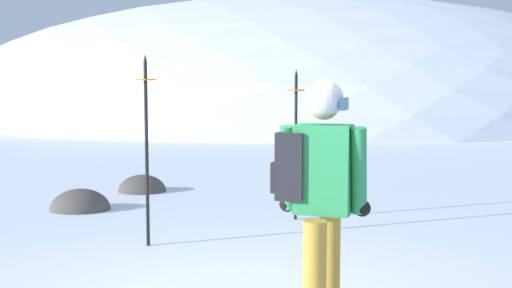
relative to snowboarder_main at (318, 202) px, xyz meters
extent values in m
ellipsoid|color=white|center=(2.89, 28.71, -0.92)|extent=(34.93, 31.44, 11.31)
cylinder|color=#BC8E33|center=(0.11, 0.22, -0.48)|extent=(0.15, 0.15, 0.82)
cylinder|color=#BC8E33|center=(-0.05, -0.24, -0.48)|extent=(0.15, 0.15, 0.82)
cube|color=#2D9351|center=(0.03, -0.01, 0.22)|extent=(0.41, 0.33, 0.58)
cylinder|color=#2D9351|center=(-0.19, 0.07, 0.22)|extent=(0.15, 0.20, 0.57)
cylinder|color=#2D9351|center=(0.25, -0.09, 0.22)|extent=(0.15, 0.20, 0.57)
sphere|color=black|center=(-0.19, 0.11, -0.03)|extent=(0.11, 0.11, 0.11)
sphere|color=black|center=(0.28, -0.06, -0.03)|extent=(0.11, 0.11, 0.11)
cube|color=#232328|center=(-0.16, 0.06, 0.24)|extent=(0.26, 0.32, 0.44)
cube|color=#232328|center=(-0.25, 0.09, 0.16)|extent=(0.12, 0.21, 0.20)
sphere|color=tan|center=(0.03, -0.01, 0.64)|extent=(0.21, 0.21, 0.21)
sphere|color=silver|center=(0.03, -0.01, 0.67)|extent=(0.25, 0.25, 0.25)
cube|color=navy|center=(0.15, -0.05, 0.64)|extent=(0.09, 0.17, 0.08)
cylinder|color=black|center=(-1.44, 2.44, 0.03)|extent=(0.04, 0.04, 1.89)
cylinder|color=orange|center=(-1.44, 2.44, 0.79)|extent=(0.20, 0.20, 0.02)
cone|color=black|center=(-1.44, 2.44, 1.01)|extent=(0.04, 0.04, 0.08)
cylinder|color=black|center=(0.20, 3.65, -0.04)|extent=(0.04, 0.04, 1.77)
cylinder|color=orange|center=(0.20, 3.65, 0.67)|extent=(0.20, 0.20, 0.02)
cone|color=black|center=(0.20, 3.65, 0.89)|extent=(0.04, 0.04, 0.08)
ellipsoid|color=#4C4742|center=(-2.59, 4.33, -0.92)|extent=(0.79, 0.67, 0.55)
ellipsoid|color=#4C4742|center=(-1.97, 5.71, -0.92)|extent=(0.74, 0.63, 0.52)
camera|label=1|loc=(-0.55, -4.12, 0.79)|focal=45.14mm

